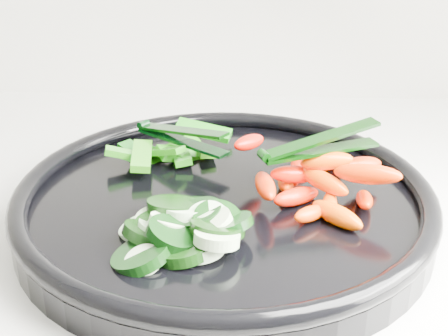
{
  "coord_description": "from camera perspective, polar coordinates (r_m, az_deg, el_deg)",
  "views": [
    {
      "loc": [
        0.36,
        1.16,
        1.22
      ],
      "look_at": [
        0.34,
        1.65,
        0.99
      ],
      "focal_mm": 50.0,
      "sensor_mm": 36.0,
      "label": 1
    }
  ],
  "objects": [
    {
      "name": "veggie_tray",
      "position": [
        0.56,
        -0.0,
        -3.19
      ],
      "size": [
        0.4,
        0.4,
        0.04
      ],
      "color": "black",
      "rests_on": "counter"
    },
    {
      "name": "cucumber_pile",
      "position": [
        0.5,
        -4.21,
        -5.57
      ],
      "size": [
        0.12,
        0.12,
        0.04
      ],
      "color": "black",
      "rests_on": "veggie_tray"
    },
    {
      "name": "carrot_pile",
      "position": [
        0.56,
        8.44,
        -0.84
      ],
      "size": [
        0.15,
        0.17,
        0.05
      ],
      "color": "#FF4600",
      "rests_on": "veggie_tray"
    },
    {
      "name": "pepper_pile",
      "position": [
        0.64,
        -5.19,
        1.58
      ],
      "size": [
        0.12,
        0.12,
        0.04
      ],
      "color": "#0B6E0A",
      "rests_on": "veggie_tray"
    },
    {
      "name": "tong_carrot",
      "position": [
        0.55,
        8.54,
        2.06
      ],
      "size": [
        0.11,
        0.06,
        0.02
      ],
      "color": "black",
      "rests_on": "carrot_pile"
    },
    {
      "name": "tong_pepper",
      "position": [
        0.63,
        -4.1,
        3.02
      ],
      "size": [
        0.1,
        0.08,
        0.02
      ],
      "color": "black",
      "rests_on": "pepper_pile"
    }
  ]
}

